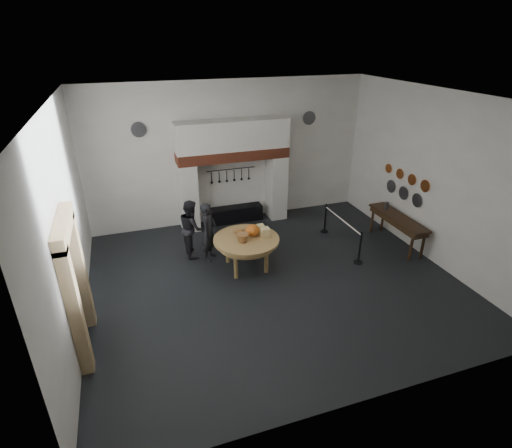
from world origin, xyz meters
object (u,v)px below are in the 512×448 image
object	(u,v)px
visitor_near	(209,232)
visitor_far	(192,228)
work_table	(246,239)
side_table	(398,218)
barrier_post_far	(325,219)
iron_range	(234,214)
barrier_post_near	(360,248)

from	to	relation	value
visitor_near	visitor_far	bearing A→B (deg)	78.84
work_table	side_table	xyz separation A→B (m)	(4.57, -0.18, 0.03)
barrier_post_far	visitor_near	bearing A→B (deg)	-173.24
work_table	visitor_near	size ratio (longest dim) A/B	1.04
work_table	visitor_far	xyz separation A→B (m)	(-1.23, 1.18, -0.02)
iron_range	side_table	xyz separation A→B (m)	(4.10, -3.10, 0.62)
visitor_far	barrier_post_far	size ratio (longest dim) A/B	1.82
work_table	barrier_post_near	distance (m)	3.10
visitor_near	side_table	bearing A→B (deg)	-66.20
visitor_near	barrier_post_far	xyz separation A→B (m)	(3.80, 0.45, -0.38)
visitor_far	visitor_near	bearing A→B (deg)	-136.72
visitor_near	visitor_far	distance (m)	0.57
work_table	visitor_far	world-z (taller)	visitor_far
side_table	barrier_post_far	world-z (taller)	same
visitor_far	side_table	xyz separation A→B (m)	(5.80, -1.36, 0.05)
work_table	visitor_near	xyz separation A→B (m)	(-0.83, 0.78, -0.01)
visitor_near	side_table	distance (m)	5.48
visitor_near	visitor_far	world-z (taller)	visitor_near
work_table	side_table	bearing A→B (deg)	-2.22
visitor_far	barrier_post_far	bearing A→B (deg)	-91.03
iron_range	side_table	world-z (taller)	side_table
iron_range	visitor_far	world-z (taller)	visitor_far
side_table	barrier_post_near	world-z (taller)	same
work_table	visitor_near	distance (m)	1.14
work_table	iron_range	bearing A→B (deg)	80.85
side_table	barrier_post_near	size ratio (longest dim) A/B	2.44
side_table	barrier_post_far	xyz separation A→B (m)	(-1.59, 1.41, -0.42)
iron_range	visitor_near	bearing A→B (deg)	-121.16
iron_range	barrier_post_near	world-z (taller)	barrier_post_near
iron_range	barrier_post_far	xyz separation A→B (m)	(2.51, -1.70, 0.20)
visitor_near	work_table	bearing A→B (deg)	-99.42
side_table	work_table	bearing A→B (deg)	177.78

